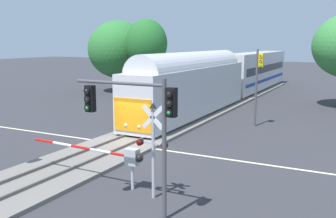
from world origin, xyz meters
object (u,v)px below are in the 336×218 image
(crossing_gate_far, at_px, (127,104))
(commuter_train, at_px, (229,75))
(crossing_gate_near, at_px, (118,156))
(traffic_signal_near_right, at_px, (137,113))
(crossing_signal_mast, at_px, (153,141))
(traffic_signal_far_side, at_px, (258,75))
(pine_left_background, at_px, (118,49))
(oak_behind_train, at_px, (147,44))

(crossing_gate_far, bearing_deg, commuter_train, 75.26)
(crossing_gate_near, distance_m, traffic_signal_near_right, 3.79)
(crossing_signal_mast, bearing_deg, traffic_signal_far_side, 89.04)
(commuter_train, bearing_deg, traffic_signal_near_right, -78.12)
(crossing_gate_near, xyz_separation_m, crossing_gate_far, (-7.43, 12.00, 0.03))
(traffic_signal_near_right, bearing_deg, pine_left_background, 125.53)
(crossing_signal_mast, relative_size, crossing_gate_far, 0.65)
(traffic_signal_near_right, xyz_separation_m, oak_behind_train, (-15.14, 26.53, 2.28))
(oak_behind_train, bearing_deg, traffic_signal_near_right, -60.28)
(crossing_gate_near, relative_size, pine_left_background, 0.68)
(crossing_gate_near, bearing_deg, crossing_gate_far, 121.77)
(commuter_train, bearing_deg, crossing_gate_far, -104.74)
(traffic_signal_near_right, bearing_deg, crossing_gate_near, 138.55)
(crossing_gate_near, xyz_separation_m, traffic_signal_near_right, (2.20, -1.95, 2.39))
(commuter_train, bearing_deg, crossing_gate_near, -81.93)
(crossing_signal_mast, height_order, crossing_gate_far, crossing_signal_mast)
(oak_behind_train, xyz_separation_m, pine_left_background, (-5.82, 2.84, -0.72))
(crossing_signal_mast, distance_m, crossing_gate_far, 15.62)
(commuter_train, relative_size, crossing_signal_mast, 10.56)
(crossing_gate_far, height_order, oak_behind_train, oak_behind_train)
(crossing_gate_far, xyz_separation_m, pine_left_background, (-11.33, 15.42, 3.92))
(crossing_signal_mast, bearing_deg, oak_behind_train, 120.79)
(commuter_train, relative_size, traffic_signal_far_side, 7.21)
(commuter_train, distance_m, pine_left_background, 15.33)
(commuter_train, height_order, crossing_gate_far, commuter_train)
(crossing_gate_near, bearing_deg, oak_behind_train, 117.76)
(traffic_signal_near_right, bearing_deg, oak_behind_train, 119.72)
(crossing_gate_far, bearing_deg, traffic_signal_near_right, -55.37)
(traffic_signal_far_side, relative_size, pine_left_background, 0.64)
(crossing_gate_far, bearing_deg, traffic_signal_far_side, 17.00)
(crossing_gate_near, relative_size, traffic_signal_far_side, 1.06)
(crossing_signal_mast, height_order, traffic_signal_far_side, traffic_signal_far_side)
(pine_left_background, bearing_deg, oak_behind_train, -25.98)
(crossing_gate_near, bearing_deg, crossing_signal_mast, -12.28)
(crossing_gate_far, xyz_separation_m, traffic_signal_near_right, (9.64, -13.95, 2.36))
(pine_left_background, bearing_deg, crossing_gate_near, -55.62)
(crossing_gate_near, relative_size, crossing_gate_far, 1.01)
(traffic_signal_near_right, distance_m, oak_behind_train, 30.64)
(crossing_signal_mast, distance_m, pine_left_background, 34.85)
(traffic_signal_near_right, relative_size, pine_left_background, 0.57)
(crossing_gate_far, bearing_deg, crossing_gate_near, -58.23)
(traffic_signal_far_side, height_order, oak_behind_train, oak_behind_train)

